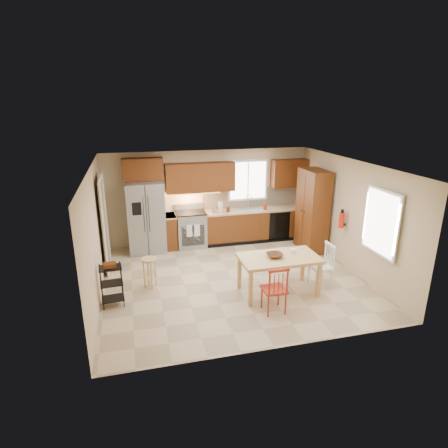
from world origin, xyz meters
TOP-DOWN VIEW (x-y plane):
  - floor at (0.00, 0.00)m, footprint 5.50×5.50m
  - ceiling at (0.00, 0.00)m, footprint 5.50×5.00m
  - wall_back at (0.00, 2.50)m, footprint 5.50×0.02m
  - wall_front at (0.00, -2.50)m, footprint 5.50×0.02m
  - wall_left at (-2.75, 0.00)m, footprint 0.02×5.00m
  - wall_right at (2.75, 0.00)m, footprint 0.02×5.00m
  - refrigerator at (-1.70, 2.12)m, footprint 0.92×0.75m
  - range_stove at (-0.55, 2.19)m, footprint 0.76×0.63m
  - base_cabinet_narrow at (-1.10, 2.20)m, footprint 0.30×0.60m
  - base_cabinet_run at (1.29, 2.20)m, footprint 2.92×0.60m
  - dishwasher at (1.85, 1.91)m, footprint 0.60×0.02m
  - backsplash at (1.29, 2.48)m, footprint 2.92×0.03m
  - upper_over_fridge at (-1.70, 2.33)m, footprint 1.00×0.35m
  - upper_left_block at (-0.25, 2.33)m, footprint 1.80×0.35m
  - upper_right_block at (2.25, 2.33)m, footprint 1.00×0.35m
  - window_back at (1.10, 2.48)m, footprint 1.12×0.04m
  - sink at (1.10, 2.20)m, footprint 0.62×0.46m
  - undercab_glow at (-0.55, 2.30)m, footprint 1.60×0.30m
  - soap_bottle at (1.48, 2.10)m, footprint 0.09×0.09m
  - paper_towel at (0.25, 2.15)m, footprint 0.12×0.12m
  - canister_steel at (0.05, 2.15)m, footprint 0.11×0.11m
  - canister_wood at (0.45, 2.12)m, footprint 0.10×0.10m
  - pantry at (2.43, 1.20)m, footprint 0.50×0.95m
  - fire_extinguisher at (2.63, 0.15)m, footprint 0.12×0.12m
  - window_right at (2.68, -1.15)m, footprint 0.04×1.02m
  - doorway at (-2.67, 1.30)m, footprint 0.04×0.95m
  - dining_table at (0.73, -0.79)m, footprint 1.58×0.90m
  - chair_red at (0.38, -1.44)m, footprint 0.44×0.44m
  - chair_white at (1.68, -0.74)m, footprint 0.44×0.44m
  - table_bowl at (0.63, -0.79)m, footprint 0.32×0.32m
  - table_jar at (1.07, -0.69)m, footprint 0.12×0.12m
  - bar_stool at (-1.77, 0.07)m, footprint 0.32×0.32m
  - utility_cart at (-2.50, -0.49)m, footprint 0.43×0.35m

SIDE VIEW (x-z plane):
  - floor at x=0.00m, z-range 0.00..0.00m
  - bar_stool at x=-1.77m, z-range 0.00..0.65m
  - dining_table at x=0.73m, z-range 0.00..0.77m
  - utility_cart at x=-2.50m, z-range 0.00..0.82m
  - base_cabinet_narrow at x=-1.10m, z-range 0.00..0.90m
  - base_cabinet_run at x=1.29m, z-range 0.00..0.90m
  - dishwasher at x=1.85m, z-range 0.06..0.84m
  - range_stove at x=-0.55m, z-range 0.00..0.92m
  - chair_red at x=0.38m, z-range 0.00..0.92m
  - chair_white at x=1.68m, z-range 0.00..0.92m
  - table_bowl at x=0.63m, z-range 0.74..0.82m
  - table_jar at x=1.07m, z-range 0.74..0.87m
  - sink at x=1.10m, z-range 0.78..0.94m
  - refrigerator at x=-1.70m, z-range 0.00..1.82m
  - canister_wood at x=0.45m, z-range 0.90..1.04m
  - canister_steel at x=0.05m, z-range 0.90..1.08m
  - soap_bottle at x=1.48m, z-range 0.90..1.09m
  - paper_towel at x=0.25m, z-range 0.90..1.18m
  - pantry at x=2.43m, z-range 0.00..2.10m
  - doorway at x=-2.67m, z-range 0.00..2.10m
  - fire_extinguisher at x=2.63m, z-range 0.92..1.28m
  - backsplash at x=1.29m, z-range 0.90..1.45m
  - wall_back at x=0.00m, z-range 0.00..2.50m
  - wall_front at x=0.00m, z-range 0.00..2.50m
  - wall_left at x=-2.75m, z-range 0.00..2.50m
  - wall_right at x=2.75m, z-range 0.00..2.50m
  - undercab_glow at x=-0.55m, z-range 1.43..1.43m
  - window_right at x=2.68m, z-range 0.79..2.11m
  - window_back at x=1.10m, z-range 1.09..2.21m
  - upper_left_block at x=-0.25m, z-range 1.45..2.20m
  - upper_right_block at x=2.25m, z-range 1.45..2.20m
  - upper_over_fridge at x=-1.70m, z-range 1.83..2.38m
  - ceiling at x=0.00m, z-range 2.49..2.51m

